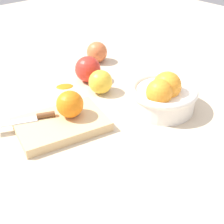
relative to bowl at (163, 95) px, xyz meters
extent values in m
plane|color=beige|center=(0.11, -0.14, -0.05)|extent=(2.40, 2.40, 0.00)
cylinder|color=white|center=(0.00, 0.00, -0.02)|extent=(0.17, 0.17, 0.06)
torus|color=white|center=(0.00, 0.00, 0.01)|extent=(0.18, 0.18, 0.02)
sphere|color=orange|center=(0.00, 0.01, 0.03)|extent=(0.08, 0.08, 0.08)
sphere|color=orange|center=(0.03, 0.01, 0.03)|extent=(0.07, 0.07, 0.07)
cube|color=#DBB77F|center=(0.25, -0.11, -0.03)|extent=(0.24, 0.19, 0.02)
sphere|color=orange|center=(0.22, -0.11, 0.01)|extent=(0.07, 0.07, 0.07)
cube|color=silver|center=(0.35, -0.17, -0.02)|extent=(0.11, 0.06, 0.00)
cylinder|color=brown|center=(0.27, -0.14, -0.01)|extent=(0.05, 0.03, 0.01)
sphere|color=red|center=(0.05, -0.26, 0.00)|extent=(0.08, 0.08, 0.08)
sphere|color=gold|center=(0.07, -0.18, -0.01)|extent=(0.07, 0.07, 0.07)
sphere|color=#CC6638|center=(-0.06, -0.36, -0.01)|extent=(0.07, 0.07, 0.07)
ellipsoid|color=orange|center=(0.13, -0.28, -0.04)|extent=(0.06, 0.06, 0.01)
camera|label=1|loc=(0.56, 0.43, 0.41)|focal=48.46mm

